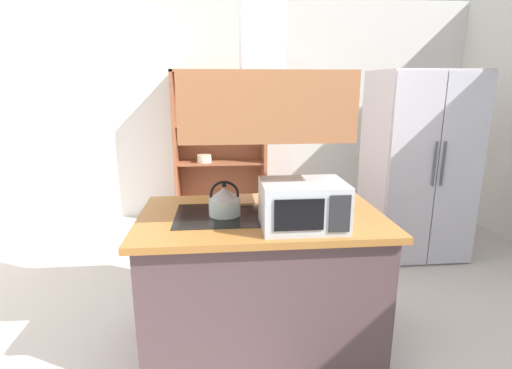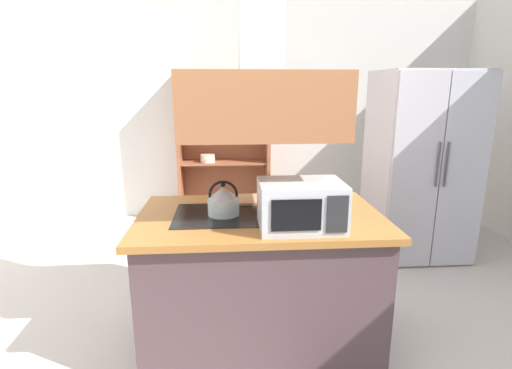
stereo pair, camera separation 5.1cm
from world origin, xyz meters
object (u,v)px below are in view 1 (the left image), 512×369
refrigerator (417,165)px  kettle (225,201)px  cutting_board (241,200)px  dish_cabinet (220,156)px  microwave (303,205)px

refrigerator → kettle: (-1.91, -1.35, 0.08)m
refrigerator → cutting_board: (-1.80, -1.05, 0.00)m
refrigerator → cutting_board: refrigerator is taller
refrigerator → dish_cabinet: size_ratio=0.98×
refrigerator → kettle: size_ratio=8.48×
refrigerator → dish_cabinet: dish_cabinet is taller
dish_cabinet → cutting_board: bearing=-86.7°
kettle → cutting_board: bearing=68.1°
refrigerator → kettle: bearing=-144.9°
refrigerator → kettle: refrigerator is taller
dish_cabinet → microwave: (0.45, -2.84, 0.21)m
refrigerator → microwave: bearing=-133.0°
dish_cabinet → kettle: 2.60m
cutting_board → microwave: microwave is taller
refrigerator → microwave: size_ratio=3.94×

